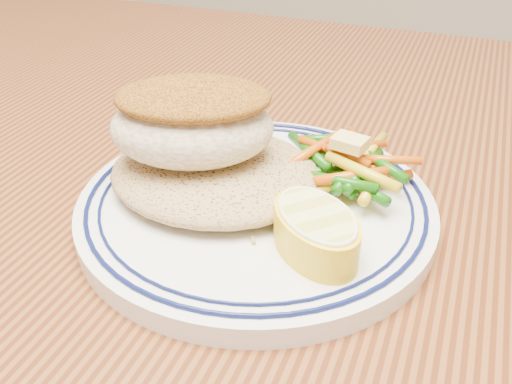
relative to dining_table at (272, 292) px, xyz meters
The scene contains 7 objects.
dining_table is the anchor object (origin of this frame).
plate 0.11m from the dining_table, 93.40° to the right, with size 0.24×0.24×0.02m.
rice_pilaf 0.13m from the dining_table, 141.20° to the right, with size 0.15×0.13×0.03m, color #9F7E4F.
fish_fillet 0.17m from the dining_table, 147.57° to the right, with size 0.13×0.11×0.06m.
vegetable_pile 0.13m from the dining_table, 11.12° to the left, with size 0.10×0.10×0.03m.
butter_pat 0.15m from the dining_table, 12.49° to the left, with size 0.02×0.02×0.01m, color #EFD175.
lemon_wedge 0.15m from the dining_table, 54.04° to the right, with size 0.09×0.09×0.03m.
Camera 1 is at (0.12, -0.34, 0.98)m, focal length 40.00 mm.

